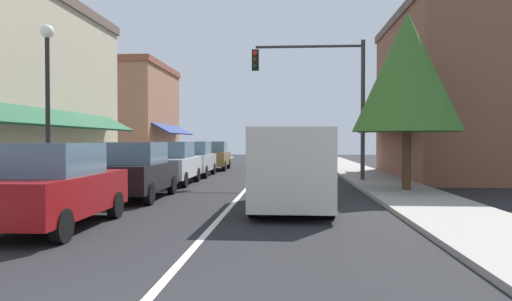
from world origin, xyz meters
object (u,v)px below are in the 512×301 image
(parked_car_distant_left, at_px, (214,156))
(street_lamp_left_near, at_px, (48,85))
(van_in_lane, at_px, (292,166))
(traffic_signal_mast_arm, at_px, (326,86))
(parked_car_second_left, at_px, (136,171))
(parked_car_far_left, at_px, (194,159))
(tree_right_near, at_px, (407,72))
(parked_car_third_left, at_px, (172,163))
(parked_car_nearest_left, at_px, (54,186))

(parked_car_distant_left, height_order, street_lamp_left_near, street_lamp_left_near)
(van_in_lane, bearing_deg, traffic_signal_mast_arm, 80.03)
(parked_car_second_left, relative_size, parked_car_far_left, 1.00)
(parked_car_distant_left, distance_m, traffic_signal_mast_arm, 10.97)
(parked_car_far_left, bearing_deg, street_lamp_left_near, -99.27)
(parked_car_far_left, relative_size, tree_right_near, 0.66)
(parked_car_third_left, distance_m, van_in_lane, 8.25)
(parked_car_nearest_left, bearing_deg, traffic_signal_mast_arm, 59.66)
(parked_car_second_left, distance_m, parked_car_third_left, 4.90)
(parked_car_distant_left, xyz_separation_m, traffic_signal_mast_arm, (6.28, -8.37, 3.31))
(parked_car_second_left, bearing_deg, street_lamp_left_near, -131.27)
(parked_car_far_left, relative_size, street_lamp_left_near, 0.84)
(traffic_signal_mast_arm, xyz_separation_m, street_lamp_left_near, (-8.09, -8.43, -0.87))
(parked_car_distant_left, bearing_deg, parked_car_nearest_left, -92.01)
(parked_car_distant_left, distance_m, tree_right_near, 15.55)
(parked_car_nearest_left, relative_size, street_lamp_left_near, 0.84)
(parked_car_nearest_left, relative_size, parked_car_second_left, 1.00)
(parked_car_third_left, bearing_deg, street_lamp_left_near, -104.12)
(van_in_lane, bearing_deg, parked_car_second_left, 160.93)
(parked_car_nearest_left, xyz_separation_m, parked_car_second_left, (0.08, 5.01, 0.00))
(parked_car_distant_left, relative_size, van_in_lane, 0.80)
(van_in_lane, distance_m, street_lamp_left_near, 6.93)
(parked_car_far_left, xyz_separation_m, van_in_lane, (4.92, -11.08, 0.27))
(parked_car_second_left, xyz_separation_m, parked_car_distant_left, (0.05, 14.75, 0.00))
(parked_car_far_left, distance_m, street_lamp_left_near, 11.77)
(parked_car_far_left, bearing_deg, traffic_signal_mast_arm, -25.79)
(parked_car_nearest_left, xyz_separation_m, parked_car_distant_left, (0.13, 19.76, 0.00))
(van_in_lane, relative_size, street_lamp_left_near, 1.05)
(street_lamp_left_near, bearing_deg, parked_car_nearest_left, -60.53)
(parked_car_far_left, height_order, van_in_lane, van_in_lane)
(parked_car_nearest_left, bearing_deg, van_in_lane, 32.90)
(parked_car_nearest_left, relative_size, parked_car_distant_left, 1.00)
(parked_car_distant_left, height_order, van_in_lane, van_in_lane)
(parked_car_distant_left, height_order, traffic_signal_mast_arm, traffic_signal_mast_arm)
(tree_right_near, bearing_deg, parked_car_second_left, -165.11)
(van_in_lane, bearing_deg, parked_car_third_left, 127.23)
(parked_car_second_left, bearing_deg, parked_car_far_left, 90.03)
(parked_car_third_left, relative_size, parked_car_distant_left, 0.99)
(parked_car_nearest_left, relative_size, van_in_lane, 0.79)
(parked_car_nearest_left, height_order, traffic_signal_mast_arm, traffic_signal_mast_arm)
(parked_car_third_left, bearing_deg, parked_car_distant_left, 88.38)
(parked_car_distant_left, bearing_deg, parked_car_third_left, -92.54)
(parked_car_second_left, height_order, traffic_signal_mast_arm, traffic_signal_mast_arm)
(parked_car_nearest_left, relative_size, tree_right_near, 0.66)
(parked_car_third_left, height_order, street_lamp_left_near, street_lamp_left_near)
(tree_right_near, bearing_deg, parked_car_third_left, 164.03)
(van_in_lane, xyz_separation_m, street_lamp_left_near, (-6.57, -0.32, 2.17))
(parked_car_third_left, distance_m, parked_car_far_left, 4.46)
(parked_car_far_left, bearing_deg, tree_right_near, -39.19)
(parked_car_distant_left, bearing_deg, street_lamp_left_near, -97.78)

